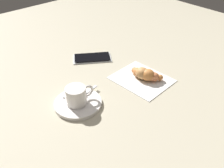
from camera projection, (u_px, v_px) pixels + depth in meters
name	position (u px, v px, depth m)	size (l,w,h in m)	color
ground_plane	(113.00, 92.00, 0.75)	(1.80, 1.80, 0.00)	#AFA68D
saucer	(78.00, 103.00, 0.70)	(0.14, 0.14, 0.01)	white
espresso_cup	(77.00, 95.00, 0.68)	(0.08, 0.06, 0.05)	white
teaspoon	(78.00, 98.00, 0.70)	(0.12, 0.03, 0.01)	silver
sugar_packet	(75.00, 95.00, 0.72)	(0.07, 0.02, 0.01)	white
napkin	(142.00, 79.00, 0.80)	(0.15, 0.18, 0.00)	silver
croissant	(145.00, 74.00, 0.79)	(0.07, 0.11, 0.04)	#D07645
cell_phone	(92.00, 58.00, 0.91)	(0.16, 0.14, 0.01)	#B6B9B9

